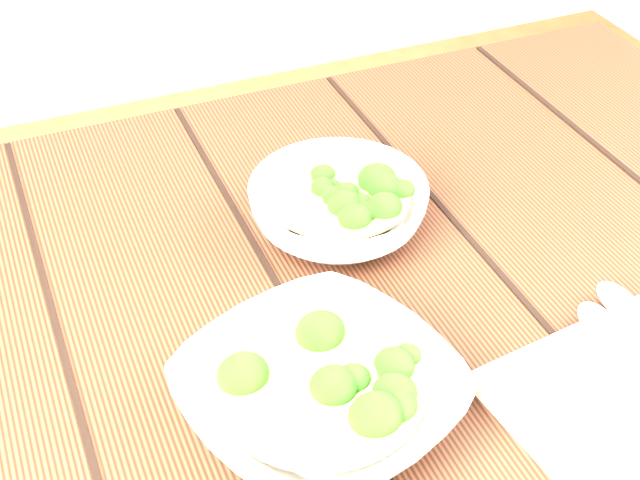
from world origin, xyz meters
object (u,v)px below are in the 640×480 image
at_px(soup_bowl_front, 320,394).
at_px(trivet, 339,223).
at_px(table, 319,402).
at_px(soup_bowl_back, 338,206).

height_order(soup_bowl_front, trivet, soup_bowl_front).
distance_m(table, soup_bowl_front, 0.19).
relative_size(soup_bowl_front, soup_bowl_back, 1.35).
bearing_deg(table, soup_bowl_front, -112.12).
bearing_deg(soup_bowl_back, table, -121.90).
relative_size(table, trivet, 11.74).
distance_m(soup_bowl_back, trivet, 0.02).
relative_size(soup_bowl_back, trivet, 1.87).
bearing_deg(table, soup_bowl_back, 58.10).
height_order(table, soup_bowl_back, soup_bowl_back).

